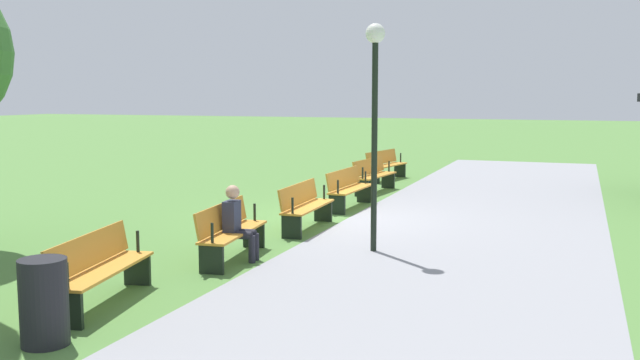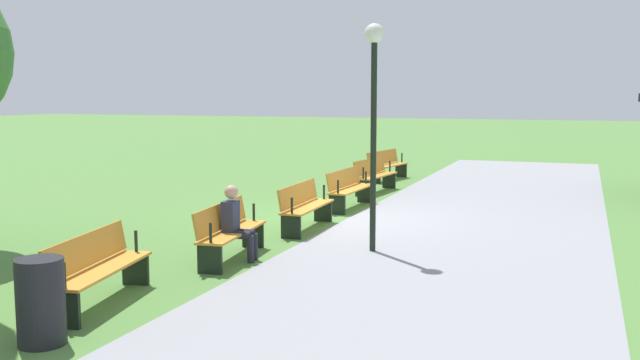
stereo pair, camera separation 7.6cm
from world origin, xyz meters
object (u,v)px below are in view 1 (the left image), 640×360
Objects in this scene: person_seated at (237,221)px; bench_0 at (385,164)px; bench_4 at (230,230)px; bench_5 at (100,267)px; bench_2 at (349,187)px; lamp_post at (375,93)px; bench_1 at (373,174)px; trash_bin at (44,302)px; bench_3 at (305,205)px.

bench_0 is at bearing 176.59° from person_seated.
bench_5 is (2.72, -0.40, 0.00)m from bench_4.
lamp_post is (4.12, 1.77, 2.15)m from bench_2.
bench_2 is at bearing 171.66° from bench_4.
trash_bin reaches higher than bench_1.
person_seated is (-2.70, 0.55, 0.16)m from bench_5.
person_seated reaches higher than bench_5.
bench_3 is (5.50, 0.20, 0.00)m from bench_1.
bench_3 is at bearing 8.34° from bench_1.
bench_3 is at bearing 2.09° from bench_2.
bench_3 is 3.10m from lamp_post.
trash_bin is (15.08, 0.37, -0.02)m from bench_0.
bench_2 is 9.62m from trash_bin.
bench_3 is at bearing 172.68° from person_seated.
bench_5 is 0.54× the size of lamp_post.
bench_1 is 1.01× the size of bench_2.
bench_4 is 1.69× the size of person_seated.
trash_bin is at bearing -20.01° from lamp_post.
bench_4 is at bearing -105.39° from person_seated.
bench_1 is 10.97m from bench_5.
bench_1 is at bearing 167.48° from bench_5.
bench_0 is 8.24m from bench_3.
bench_2 is at bearing 173.21° from person_seated.
bench_2 is 0.99× the size of bench_4.
bench_1 and bench_4 have the same top height.
bench_0 is 1.01× the size of bench_4.
person_seated reaches higher than bench_3.
bench_0 is 2.75m from bench_1.
bench_3 is 2.17× the size of trash_bin.
lamp_post is at bearing 118.71° from bench_4.
bench_4 is at bearing 6.26° from bench_1.
bench_4 is 2.75m from bench_5.
bench_1 is 1.01× the size of bench_3.
bench_5 is (10.96, -0.40, 0.00)m from bench_1.
trash_bin is at bearing 0.71° from bench_2.
bench_3 is (8.22, 0.60, 0.00)m from bench_0.
trash_bin is (6.86, -0.23, -0.02)m from bench_3.
bench_2 is 1.00× the size of bench_3.
person_seated is at bearing 74.61° from bench_4.
bench_0 is 1.70× the size of person_seated.
bench_0 is 0.54× the size of lamp_post.
bench_1 is 0.54× the size of lamp_post.
person_seated is at bearing 1.56° from bench_2.
person_seated is 3.04m from lamp_post.
lamp_post reaches higher than bench_0.
bench_5 is 1.44m from trash_bin.
trash_bin is at bearing 6.12° from bench_1.
trash_bin reaches higher than bench_0.
bench_0 is 15.08m from trash_bin.
bench_3 is 2.77m from person_seated.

